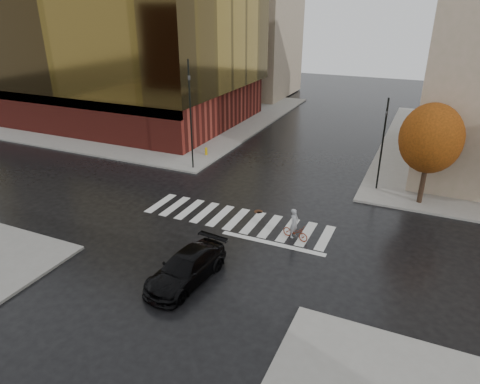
% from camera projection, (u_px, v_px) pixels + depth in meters
% --- Properties ---
extents(ground, '(120.00, 120.00, 0.00)m').
position_uv_depth(ground, '(233.00, 223.00, 25.67)').
color(ground, black).
rests_on(ground, ground).
extents(sidewalk_nw, '(30.00, 30.00, 0.15)m').
position_uv_depth(sidewalk_nw, '(149.00, 113.00, 51.05)').
color(sidewalk_nw, gray).
rests_on(sidewalk_nw, ground).
extents(crosswalk, '(12.00, 3.00, 0.01)m').
position_uv_depth(crosswalk, '(236.00, 219.00, 26.08)').
color(crosswalk, silver).
rests_on(crosswalk, ground).
extents(office_glass, '(27.00, 19.00, 16.00)m').
position_uv_depth(office_glass, '(118.00, 42.00, 45.60)').
color(office_glass, maroon).
rests_on(office_glass, sidewalk_nw).
extents(building_nw_far, '(14.00, 12.00, 20.00)m').
position_uv_depth(building_nw_far, '(242.00, 18.00, 58.41)').
color(building_nw_far, tan).
rests_on(building_nw_far, sidewalk_nw).
extents(tree_ne_a, '(3.80, 3.80, 6.50)m').
position_uv_depth(tree_ne_a, '(431.00, 139.00, 26.25)').
color(tree_ne_a, black).
rests_on(tree_ne_a, sidewalk_ne).
extents(sedan, '(2.49, 5.01, 1.40)m').
position_uv_depth(sedan, '(186.00, 268.00, 20.04)').
color(sedan, black).
rests_on(sedan, ground).
extents(cyclist, '(1.67, 0.95, 1.80)m').
position_uv_depth(cyclist, '(295.00, 229.00, 23.70)').
color(cyclist, maroon).
rests_on(cyclist, ground).
extents(traffic_light_nw, '(0.25, 0.23, 8.26)m').
position_uv_depth(traffic_light_nw, '(190.00, 107.00, 31.93)').
color(traffic_light_nw, black).
rests_on(traffic_light_nw, sidewalk_nw).
extents(traffic_light_ne, '(0.16, 0.18, 6.35)m').
position_uv_depth(traffic_light_ne, '(383.00, 140.00, 28.65)').
color(traffic_light_ne, black).
rests_on(traffic_light_ne, sidewalk_ne).
extents(fire_hydrant, '(0.24, 0.24, 0.68)m').
position_uv_depth(fire_hydrant, '(206.00, 151.00, 36.52)').
color(fire_hydrant, '#C2980B').
rests_on(fire_hydrant, sidewalk_nw).
extents(manhole, '(0.57, 0.57, 0.01)m').
position_uv_depth(manhole, '(258.00, 212.00, 27.01)').
color(manhole, '#4A2B1A').
rests_on(manhole, ground).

